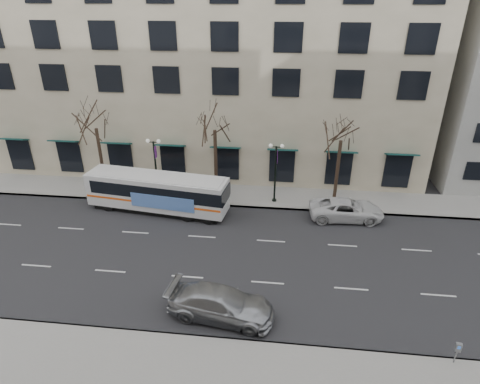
# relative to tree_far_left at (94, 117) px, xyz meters

# --- Properties ---
(ground) EXTENTS (160.00, 160.00, 0.00)m
(ground) POSITION_rel_tree_far_left_xyz_m (10.00, -8.80, -6.70)
(ground) COLOR black
(ground) RESTS_ON ground
(sidewalk_far) EXTENTS (80.00, 4.00, 0.15)m
(sidewalk_far) POSITION_rel_tree_far_left_xyz_m (15.00, 0.20, -6.62)
(sidewalk_far) COLOR gray
(sidewalk_far) RESTS_ON ground
(building_hotel) EXTENTS (40.00, 20.00, 24.00)m
(building_hotel) POSITION_rel_tree_far_left_xyz_m (8.00, 12.20, 5.30)
(building_hotel) COLOR tan
(building_hotel) RESTS_ON ground
(tree_far_left) EXTENTS (3.60, 3.60, 8.34)m
(tree_far_left) POSITION_rel_tree_far_left_xyz_m (0.00, 0.00, 0.00)
(tree_far_left) COLOR black
(tree_far_left) RESTS_ON ground
(tree_far_mid) EXTENTS (3.60, 3.60, 8.55)m
(tree_far_mid) POSITION_rel_tree_far_left_xyz_m (10.00, 0.00, 0.21)
(tree_far_mid) COLOR black
(tree_far_mid) RESTS_ON ground
(tree_far_right) EXTENTS (3.60, 3.60, 8.06)m
(tree_far_right) POSITION_rel_tree_far_left_xyz_m (20.00, 0.00, -0.28)
(tree_far_right) COLOR black
(tree_far_right) RESTS_ON ground
(lamp_post_left) EXTENTS (1.22, 0.45, 5.21)m
(lamp_post_left) POSITION_rel_tree_far_left_xyz_m (5.01, -0.60, -3.75)
(lamp_post_left) COLOR black
(lamp_post_left) RESTS_ON ground
(lamp_post_right) EXTENTS (1.22, 0.45, 5.21)m
(lamp_post_right) POSITION_rel_tree_far_left_xyz_m (15.01, -0.60, -3.75)
(lamp_post_right) COLOR black
(lamp_post_right) RESTS_ON ground
(city_bus) EXTENTS (11.58, 3.94, 3.08)m
(city_bus) POSITION_rel_tree_far_left_xyz_m (5.85, -3.01, -5.02)
(city_bus) COLOR silver
(city_bus) RESTS_ON ground
(silver_car) EXTENTS (6.09, 3.13, 1.69)m
(silver_car) POSITION_rel_tree_far_left_xyz_m (12.62, -14.17, -5.85)
(silver_car) COLOR #9C9EA3
(silver_car) RESTS_ON ground
(white_pickup) EXTENTS (5.80, 2.93, 1.57)m
(white_pickup) POSITION_rel_tree_far_left_xyz_m (20.64, -2.60, -5.91)
(white_pickup) COLOR silver
(white_pickup) RESTS_ON ground
(pay_station) EXTENTS (0.28, 0.21, 1.21)m
(pay_station) POSITION_rel_tree_far_left_xyz_m (24.08, -16.10, -5.67)
(pay_station) COLOR gray
(pay_station) RESTS_ON sidewalk_near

